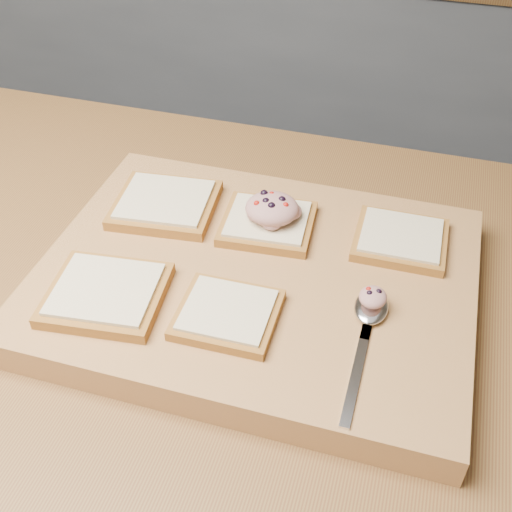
{
  "coord_description": "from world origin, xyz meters",
  "views": [
    {
      "loc": [
        0.28,
        -0.54,
        1.46
      ],
      "look_at": [
        0.12,
        0.0,
        0.96
      ],
      "focal_mm": 45.0,
      "sensor_mm": 36.0,
      "label": 1
    }
  ],
  "objects_px": {
    "tuna_salad_dollop": "(272,208)",
    "spoon": "(369,316)",
    "cutting_board": "(256,281)",
    "bread_far_center": "(268,223)"
  },
  "relations": [
    {
      "from": "bread_far_center",
      "to": "spoon",
      "type": "bearing_deg",
      "value": -39.47
    },
    {
      "from": "tuna_salad_dollop",
      "to": "spoon",
      "type": "relative_size",
      "value": 0.36
    },
    {
      "from": "cutting_board",
      "to": "bread_far_center",
      "type": "xyz_separation_m",
      "value": [
        -0.01,
        0.08,
        0.03
      ]
    },
    {
      "from": "bread_far_center",
      "to": "spoon",
      "type": "distance_m",
      "value": 0.2
    },
    {
      "from": "cutting_board",
      "to": "spoon",
      "type": "xyz_separation_m",
      "value": [
        0.14,
        -0.04,
        0.03
      ]
    },
    {
      "from": "bread_far_center",
      "to": "spoon",
      "type": "height_order",
      "value": "bread_far_center"
    },
    {
      "from": "bread_far_center",
      "to": "tuna_salad_dollop",
      "type": "bearing_deg",
      "value": 2.99
    },
    {
      "from": "cutting_board",
      "to": "spoon",
      "type": "distance_m",
      "value": 0.15
    },
    {
      "from": "cutting_board",
      "to": "tuna_salad_dollop",
      "type": "distance_m",
      "value": 0.1
    },
    {
      "from": "bread_far_center",
      "to": "tuna_salad_dollop",
      "type": "xyz_separation_m",
      "value": [
        0.01,
        0.0,
        0.02
      ]
    }
  ]
}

